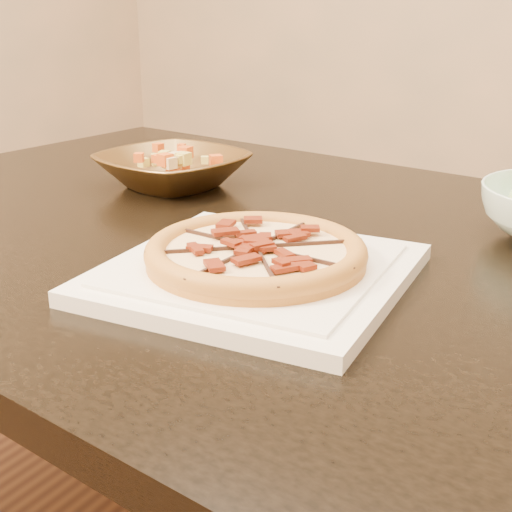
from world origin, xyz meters
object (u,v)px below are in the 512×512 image
at_px(plate, 256,272).
at_px(dining_table, 264,296).
at_px(pizza, 256,253).
at_px(bronze_bowl, 173,170).

bearing_deg(plate, dining_table, 118.22).
xyz_separation_m(plate, pizza, (0.00, 0.00, 0.02)).
distance_m(pizza, bronze_bowl, 0.44).
bearing_deg(pizza, bronze_bowl, 140.02).
bearing_deg(pizza, dining_table, 118.23).
bearing_deg(dining_table, bronze_bowl, 154.08).
distance_m(dining_table, pizza, 0.22).
bearing_deg(plate, pizza, 17.53).
height_order(dining_table, bronze_bowl, bronze_bowl).
bearing_deg(bronze_bowl, plate, -39.98).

